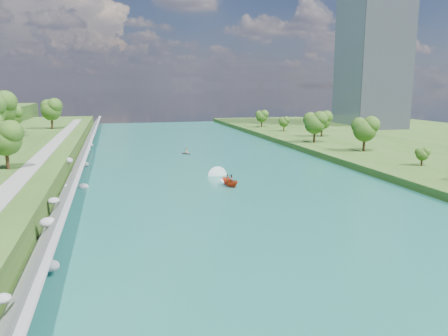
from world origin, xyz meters
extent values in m
plane|color=#2D5119|center=(0.00, 0.00, 0.00)|extent=(260.00, 260.00, 0.00)
cube|color=#185B4F|center=(0.00, 20.00, 0.05)|extent=(55.00, 240.00, 0.10)
cube|color=#2D5119|center=(49.50, 20.00, 0.75)|extent=(44.00, 240.00, 1.50)
cube|color=slate|center=(-25.85, 20.00, 1.80)|extent=(3.54, 236.00, 4.05)
ellipsoid|color=gray|center=(-26.84, -33.42, 2.47)|extent=(1.21, 1.13, 0.68)
ellipsoid|color=gray|center=(-24.84, -24.75, 1.01)|extent=(1.39, 1.27, 1.05)
ellipsoid|color=gray|center=(-26.23, -15.91, 2.40)|extent=(1.68, 1.71, 1.08)
ellipsoid|color=gray|center=(-26.70, -6.63, 2.42)|extent=(1.46, 1.80, 0.82)
ellipsoid|color=gray|center=(-26.16, 4.63, 1.70)|extent=(1.01, 1.25, 0.62)
ellipsoid|color=gray|center=(-24.26, 10.65, 0.17)|extent=(1.70, 1.75, 1.18)
ellipsoid|color=gray|center=(-27.32, 21.12, 3.01)|extent=(1.49, 1.80, 1.12)
ellipsoid|color=gray|center=(-24.93, 29.94, 0.69)|extent=(1.33, 1.31, 0.98)
ellipsoid|color=gray|center=(-25.72, 38.01, 1.49)|extent=(1.37, 1.22, 1.04)
ellipsoid|color=gray|center=(-25.12, 47.05, 1.33)|extent=(0.97, 0.85, 0.74)
ellipsoid|color=gray|center=(-25.19, 55.85, 1.28)|extent=(1.82, 2.11, 1.06)
cube|color=gray|center=(-32.50, 20.00, 3.55)|extent=(3.00, 200.00, 0.10)
cube|color=gray|center=(82.50, 95.00, 30.00)|extent=(22.00, 22.00, 60.00)
ellipsoid|color=#224913|center=(-35.81, 12.05, 8.10)|extent=(5.52, 5.52, 9.21)
ellipsoid|color=#224913|center=(-47.06, 60.27, 10.49)|extent=(8.39, 8.39, 13.99)
ellipsoid|color=#224913|center=(-46.25, 70.17, 8.03)|extent=(5.44, 5.44, 9.06)
ellipsoid|color=#224913|center=(-37.50, 81.76, 9.02)|extent=(6.63, 6.63, 11.04)
ellipsoid|color=#224913|center=(38.67, 7.38, 3.62)|extent=(2.54, 2.54, 4.23)
ellipsoid|color=#224913|center=(38.31, 27.18, 6.32)|extent=(5.79, 5.79, 9.65)
ellipsoid|color=#224913|center=(34.13, 44.95, 6.46)|extent=(5.96, 5.96, 9.93)
ellipsoid|color=#224913|center=(42.64, 57.53, 6.07)|extent=(5.48, 5.48, 9.14)
ellipsoid|color=#224913|center=(37.59, 75.67, 4.41)|extent=(3.50, 3.50, 5.83)
ellipsoid|color=#224913|center=(34.98, 91.26, 5.25)|extent=(4.50, 4.50, 7.49)
imported|color=#BD330F|center=(-0.39, 5.43, 0.86)|extent=(2.74, 4.19, 1.51)
imported|color=#66605B|center=(-0.79, 5.03, 1.34)|extent=(0.78, 0.72, 1.79)
imported|color=#66605B|center=(0.11, 5.93, 1.21)|extent=(0.87, 0.76, 1.52)
cube|color=white|center=(-0.39, 8.43, 0.13)|extent=(0.90, 5.00, 0.06)
imported|color=gray|center=(-1.66, 42.10, 0.41)|extent=(3.35, 3.68, 0.62)
imported|color=#66605B|center=(-1.66, 42.10, 1.05)|extent=(0.75, 0.54, 1.41)
camera|label=1|loc=(-18.96, -63.84, 16.74)|focal=35.00mm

